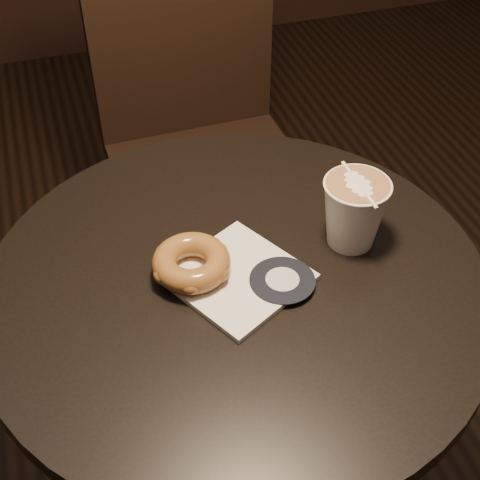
# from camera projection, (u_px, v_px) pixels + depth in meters

# --- Properties ---
(cafe_table) EXTENTS (0.70, 0.70, 0.75)m
(cafe_table) POSITION_uv_depth(u_px,v_px,m) (237.00, 363.00, 1.06)
(cafe_table) COLOR black
(cafe_table) RESTS_ON ground
(chair) EXTENTS (0.43, 0.43, 1.07)m
(chair) POSITION_uv_depth(u_px,v_px,m) (196.00, 110.00, 1.53)
(chair) COLOR black
(chair) RESTS_ON ground
(pastry_bag) EXTENTS (0.22, 0.22, 0.01)m
(pastry_bag) POSITION_uv_depth(u_px,v_px,m) (238.00, 277.00, 0.91)
(pastry_bag) COLOR white
(pastry_bag) RESTS_ON cafe_table
(doughnut) EXTENTS (0.11, 0.11, 0.03)m
(doughnut) POSITION_uv_depth(u_px,v_px,m) (191.00, 262.00, 0.90)
(doughnut) COLOR brown
(doughnut) RESTS_ON pastry_bag
(latte_cup) EXTENTS (0.09, 0.09, 0.10)m
(latte_cup) POSITION_uv_depth(u_px,v_px,m) (354.00, 213.00, 0.94)
(latte_cup) COLOR white
(latte_cup) RESTS_ON cafe_table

